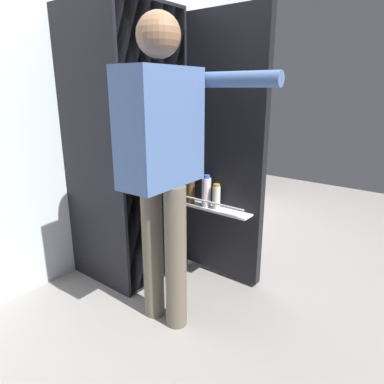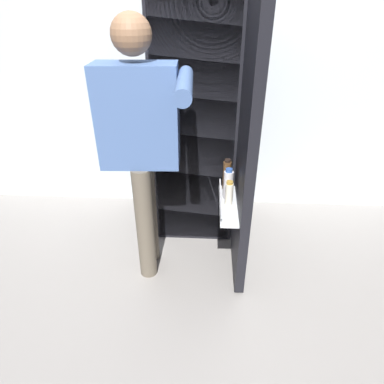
% 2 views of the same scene
% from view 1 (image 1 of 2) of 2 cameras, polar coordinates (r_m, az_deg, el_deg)
% --- Properties ---
extents(ground_plane, '(6.64, 6.64, 0.00)m').
position_cam_1_polar(ground_plane, '(2.44, -0.63, -15.88)').
color(ground_plane, gray).
extents(kitchen_wall, '(4.40, 0.10, 2.69)m').
position_cam_1_polar(kitchen_wall, '(2.72, -16.38, 16.64)').
color(kitchen_wall, silver).
rests_on(kitchen_wall, ground_plane).
extents(refrigerator, '(0.66, 1.19, 1.81)m').
position_cam_1_polar(refrigerator, '(2.45, -9.37, 6.84)').
color(refrigerator, black).
rests_on(refrigerator, ground_plane).
extents(person, '(0.58, 0.77, 1.66)m').
position_cam_1_polar(person, '(1.82, -4.83, 6.75)').
color(person, '#665B4C').
rests_on(person, ground_plane).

